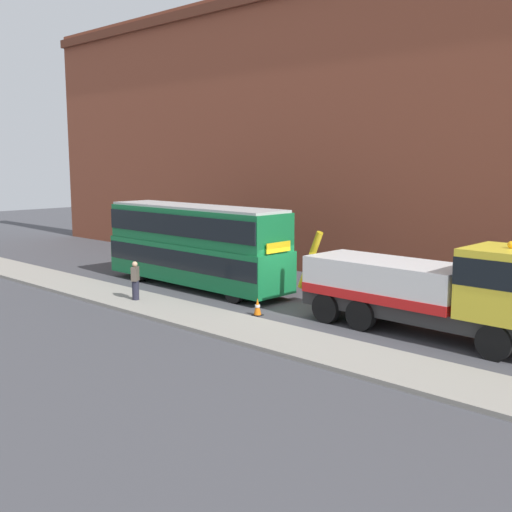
# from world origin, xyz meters

# --- Properties ---
(ground_plane) EXTENTS (120.00, 120.00, 0.00)m
(ground_plane) POSITION_xyz_m (0.00, 0.00, 0.00)
(ground_plane) COLOR #424247
(near_kerb) EXTENTS (60.00, 2.80, 0.15)m
(near_kerb) POSITION_xyz_m (0.00, -4.20, 0.07)
(near_kerb) COLOR gray
(near_kerb) RESTS_ON ground_plane
(building_facade) EXTENTS (60.00, 1.50, 16.00)m
(building_facade) POSITION_xyz_m (0.00, 7.49, 8.07)
(building_facade) COLOR brown
(building_facade) RESTS_ON ground_plane
(recovery_tow_truck) EXTENTS (10.16, 2.77, 3.67)m
(recovery_tow_truck) POSITION_xyz_m (6.05, -0.12, 1.76)
(recovery_tow_truck) COLOR #2D2D2D
(recovery_tow_truck) RESTS_ON ground_plane
(double_decker_bus) EXTENTS (11.08, 2.71, 4.06)m
(double_decker_bus) POSITION_xyz_m (-6.57, -0.11, 2.23)
(double_decker_bus) COLOR #146B38
(double_decker_bus) RESTS_ON ground_plane
(pedestrian_onlooker) EXTENTS (0.44, 0.48, 1.71)m
(pedestrian_onlooker) POSITION_xyz_m (-5.88, -4.22, 0.99)
(pedestrian_onlooker) COLOR #232333
(pedestrian_onlooker) RESTS_ON near_kerb
(traffic_cone_near_bus) EXTENTS (0.36, 0.36, 0.72)m
(traffic_cone_near_bus) POSITION_xyz_m (-0.44, -2.18, 0.34)
(traffic_cone_near_bus) COLOR orange
(traffic_cone_near_bus) RESTS_ON ground_plane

